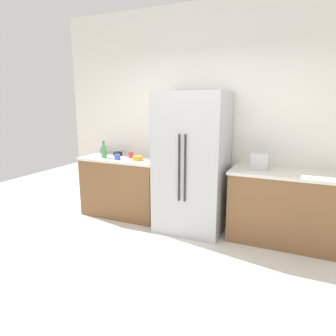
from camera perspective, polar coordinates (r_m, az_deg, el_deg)
ground_plane at (r=3.12m, az=-2.60°, el=-22.03°), size 9.81×9.81×0.00m
kitchen_back_panel at (r=4.39m, az=8.78°, el=9.45°), size 4.90×0.10×3.09m
counter_left at (r=4.80m, az=-8.48°, el=-3.45°), size 1.27×0.62×0.92m
counter_right at (r=4.09m, az=20.79°, el=-6.97°), size 1.31×0.62×0.92m
refrigerator at (r=4.11m, az=4.57°, el=0.95°), size 0.92×0.75×1.90m
toaster at (r=3.94m, az=17.00°, el=1.14°), size 0.21×0.14×0.21m
bottle_a at (r=4.71m, az=-12.06°, el=3.13°), size 0.08×0.08×0.26m
cup_a at (r=4.64m, az=-7.05°, el=2.47°), size 0.07×0.07×0.09m
cup_b at (r=5.08m, az=-12.19°, el=3.17°), size 0.09×0.09×0.10m
cup_c at (r=4.53m, az=-9.57°, el=2.08°), size 0.09×0.09×0.08m
bowl_a at (r=4.44m, az=-5.83°, el=1.85°), size 0.15×0.15×0.06m
bowl_b at (r=4.89m, az=-9.52°, el=2.69°), size 0.14×0.14×0.06m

